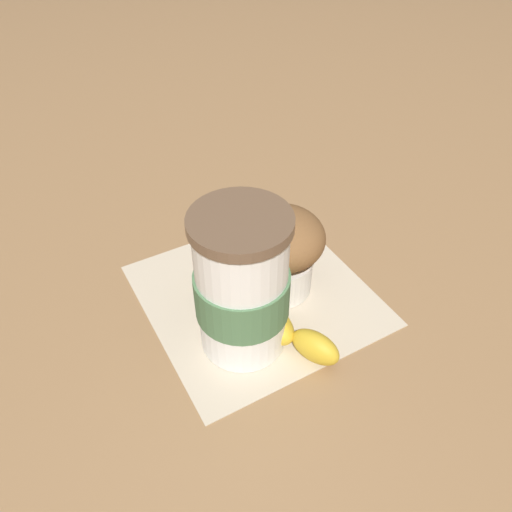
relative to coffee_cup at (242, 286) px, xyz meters
The scene contains 5 objects.
ground_plane 0.10m from the coffee_cup, 35.28° to the right, with size 3.00×3.00×0.00m, color #936D47.
paper_napkin 0.10m from the coffee_cup, 35.28° to the right, with size 0.23×0.23×0.00m, color beige.
coffee_cup is the anchor object (origin of this frame).
muffin 0.09m from the coffee_cup, 50.78° to the right, with size 0.09×0.09×0.10m.
banana 0.07m from the coffee_cup, 55.68° to the right, with size 0.20×0.08×0.03m.
Camera 1 is at (-0.35, 0.15, 0.39)m, focal length 35.00 mm.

